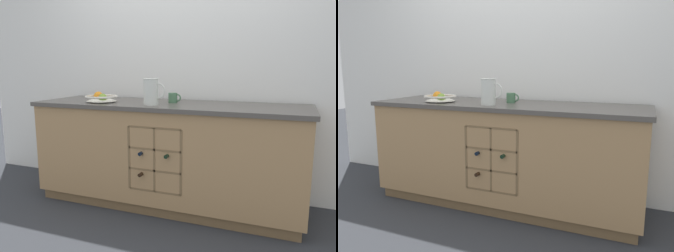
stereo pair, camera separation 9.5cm
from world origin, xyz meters
The scene contains 6 objects.
ground_plane centered at (0.00, 0.00, 0.00)m, with size 14.00×14.00×0.00m, color #2D3035.
back_wall centered at (0.00, 0.41, 1.27)m, with size 4.69×0.06×2.55m, color white.
kitchen_island centered at (0.00, 0.00, 0.45)m, with size 2.33×0.74×0.90m.
fruit_bowl centered at (-0.58, -0.13, 0.94)m, with size 0.28×0.28×0.09m.
white_pitcher centered at (-0.07, -0.18, 1.01)m, with size 0.19×0.12×0.21m.
ceramic_mug centered at (0.03, 0.05, 0.94)m, with size 0.11×0.08×0.09m.
Camera 2 is at (1.10, -2.55, 1.20)m, focal length 35.00 mm.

